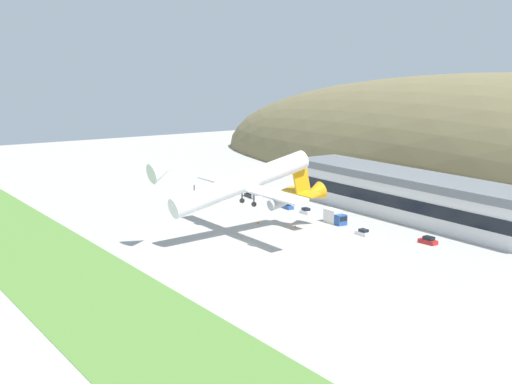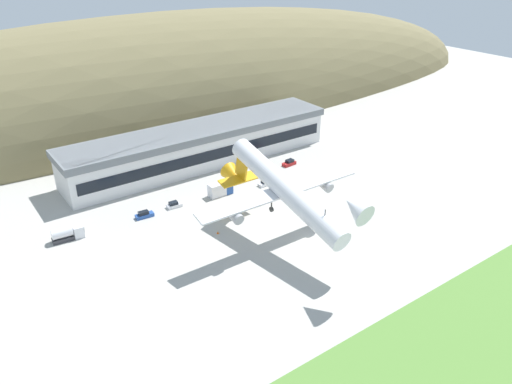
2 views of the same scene
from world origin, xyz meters
name	(u,v)px [view 1 (image 1 of 2)]	position (x,y,z in m)	size (l,w,h in m)	color
ground_plane	(240,245)	(0.00, 0.00, 0.00)	(421.85, 421.85, 0.00)	#ADAAA3
grass_strip_foreground	(66,274)	(0.00, -38.77, 0.04)	(379.67, 25.10, 0.08)	#568438
terminal_building	(414,193)	(1.84, 50.52, 6.32)	(80.74, 15.38, 11.14)	silver
cargo_airplane	(245,184)	(-4.47, 4.12, 12.35)	(40.04, 45.32, 14.44)	silver
service_car_0	(363,233)	(8.32, 27.90, 0.60)	(3.66, 1.75, 1.45)	silver
service_car_1	(306,211)	(-17.04, 31.04, 0.62)	(3.79, 1.88, 1.50)	silver
service_car_2	(428,241)	(21.92, 34.51, 0.69)	(4.26, 2.23, 1.67)	#B21E1E
service_car_3	(287,206)	(-25.07, 30.66, 0.66)	(4.42, 1.95, 1.60)	#264C99
fuel_truck	(335,217)	(-4.42, 30.10, 1.59)	(6.37, 2.61, 3.39)	#264C99
box_truck	(253,192)	(-42.73, 31.32, 1.52)	(6.99, 2.87, 3.19)	silver
traffic_cone_0	(295,226)	(-6.44, 19.61, 0.28)	(0.52, 0.52, 0.58)	orange
traffic_cone_1	(258,222)	(-14.64, 14.38, 0.28)	(0.52, 0.52, 0.58)	orange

